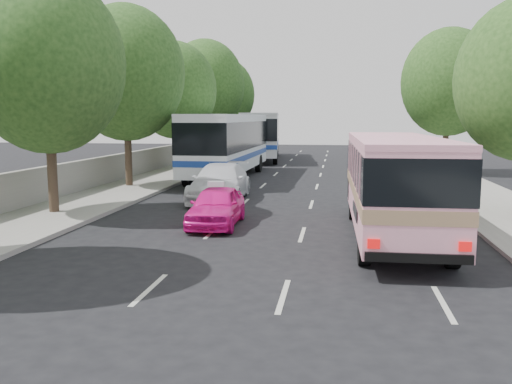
% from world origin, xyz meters
% --- Properties ---
extents(ground, '(120.00, 120.00, 0.00)m').
position_xyz_m(ground, '(0.00, 0.00, 0.00)').
color(ground, black).
rests_on(ground, ground).
extents(sidewalk_left, '(4.00, 90.00, 0.15)m').
position_xyz_m(sidewalk_left, '(-8.50, 20.00, 0.07)').
color(sidewalk_left, '#9E998E').
rests_on(sidewalk_left, ground).
extents(sidewalk_right, '(4.00, 90.00, 0.12)m').
position_xyz_m(sidewalk_right, '(8.50, 20.00, 0.06)').
color(sidewalk_right, '#9E998E').
rests_on(sidewalk_right, ground).
extents(low_wall, '(0.30, 90.00, 1.50)m').
position_xyz_m(low_wall, '(-10.30, 20.00, 0.90)').
color(low_wall, '#9E998E').
rests_on(low_wall, sidewalk_left).
extents(tree_left_b, '(5.70, 5.70, 8.88)m').
position_xyz_m(tree_left_b, '(-8.42, 5.94, 5.82)').
color(tree_left_b, '#38281E').
rests_on(tree_left_b, ground).
extents(tree_left_c, '(6.00, 6.00, 9.35)m').
position_xyz_m(tree_left_c, '(-8.62, 13.94, 6.12)').
color(tree_left_c, '#38281E').
rests_on(tree_left_c, ground).
extents(tree_left_d, '(5.52, 5.52, 8.60)m').
position_xyz_m(tree_left_d, '(-8.52, 21.94, 5.63)').
color(tree_left_d, '#38281E').
rests_on(tree_left_d, ground).
extents(tree_left_e, '(6.30, 6.30, 9.82)m').
position_xyz_m(tree_left_e, '(-8.42, 29.94, 6.43)').
color(tree_left_e, '#38281E').
rests_on(tree_left_e, ground).
extents(tree_left_f, '(5.88, 5.88, 9.16)m').
position_xyz_m(tree_left_f, '(-8.62, 37.94, 6.00)').
color(tree_left_f, '#38281E').
rests_on(tree_left_f, ground).
extents(tree_right_far, '(6.00, 6.00, 9.35)m').
position_xyz_m(tree_right_far, '(9.08, 23.94, 6.12)').
color(tree_right_far, '#38281E').
rests_on(tree_right_far, ground).
extents(pink_bus, '(2.63, 9.75, 3.10)m').
position_xyz_m(pink_bus, '(3.77, 3.99, 1.93)').
color(pink_bus, '#FAA1B9').
rests_on(pink_bus, ground).
extents(pink_taxi, '(1.69, 3.98, 1.34)m').
position_xyz_m(pink_taxi, '(-2.00, 5.04, 0.67)').
color(pink_taxi, '#F9159B').
rests_on(pink_taxi, ground).
extents(white_pickup, '(2.51, 5.65, 1.61)m').
position_xyz_m(white_pickup, '(-3.07, 10.50, 0.81)').
color(white_pickup, white).
rests_on(white_pickup, ground).
extents(tour_coach_front, '(3.00, 12.85, 3.83)m').
position_xyz_m(tour_coach_front, '(-4.50, 19.27, 2.31)').
color(tour_coach_front, white).
rests_on(tour_coach_front, ground).
extents(tour_coach_rear, '(4.22, 13.60, 4.00)m').
position_xyz_m(tour_coach_rear, '(-4.50, 33.74, 2.41)').
color(tour_coach_rear, silver).
rests_on(tour_coach_rear, ground).
extents(taxi_roof_sign, '(0.55, 0.19, 0.18)m').
position_xyz_m(taxi_roof_sign, '(-2.00, 5.04, 1.43)').
color(taxi_roof_sign, silver).
rests_on(taxi_roof_sign, pink_taxi).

